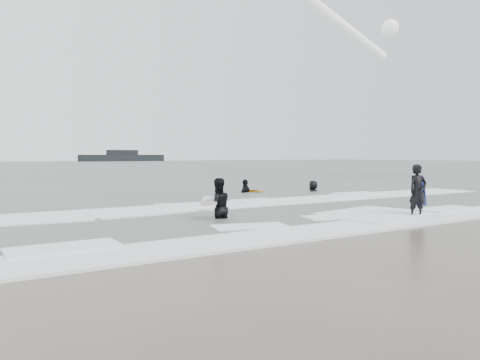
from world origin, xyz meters
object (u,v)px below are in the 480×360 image
surfer_wading (218,220)px  airshow_jet (311,9)px  surfer_right_far (313,192)px  vessel_horizon (122,157)px  surfer_centre (417,218)px  surfer_right_near (246,193)px

surfer_wading → airshow_jet: 54.80m
surfer_wading → surfer_right_far: surfer_wading is taller
airshow_jet → vessel_horizon: bearing=84.9°
surfer_wading → airshow_jet: size_ratio=0.04×
surfer_centre → surfer_right_far: size_ratio=0.98×
surfer_centre → vessel_horizon: (39.12, 148.27, 1.45)m
surfer_wading → vessel_horizon: (44.78, 145.17, 1.45)m
surfer_right_far → airshow_jet: bearing=177.4°
surfer_right_near → surfer_right_far: 3.81m
surfer_centre → surfer_right_far: bearing=81.4°
vessel_horizon → airshow_jet: size_ratio=0.64×
surfer_wading → surfer_right_far: bearing=-137.5°
surfer_centre → surfer_right_far: surfer_right_far is taller
surfer_right_near → airshow_jet: (28.65, 27.96, 21.65)m
surfer_centre → surfer_wading: 6.45m
vessel_horizon → airshow_jet: (-9.75, -109.01, 20.20)m
surfer_right_far → vessel_horizon: bearing=-156.2°
surfer_centre → airshow_jet: airshow_jet is taller
surfer_centre → airshow_jet: 53.59m
vessel_horizon → surfer_right_far: bearing=-104.1°
surfer_wading → surfer_right_far: 12.01m
surfer_centre → surfer_right_near: surfer_right_near is taller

